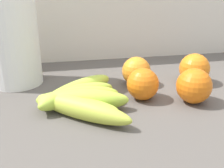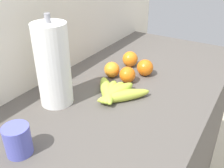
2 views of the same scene
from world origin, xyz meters
TOP-DOWN VIEW (x-y plane):
  - wall_back at (0.00, 0.36)m, footprint 1.84×0.06m
  - banana_bunch at (-0.08, 0.01)m, footprint 0.19×0.24m
  - orange_back_right at (0.06, 0.11)m, footprint 0.07×0.07m
  - orange_center at (0.20, 0.09)m, footprint 0.07×0.07m
  - orange_back_left at (0.05, 0.03)m, footprint 0.07×0.07m
  - orange_front at (0.15, -0.01)m, footprint 0.07×0.07m
  - paper_towel_roll at (-0.22, 0.17)m, footprint 0.12×0.12m
  - mug at (-0.47, 0.08)m, footprint 0.07×0.07m

SIDE VIEW (x-z plane):
  - wall_back at x=0.00m, z-range 0.00..1.30m
  - banana_bunch at x=-0.08m, z-range 0.91..0.96m
  - orange_back_left at x=0.05m, z-range 0.91..0.98m
  - orange_back_right at x=0.06m, z-range 0.91..0.98m
  - orange_center at x=0.20m, z-range 0.91..0.98m
  - orange_front at x=0.15m, z-range 0.91..0.98m
  - mug at x=-0.47m, z-range 0.91..1.00m
  - paper_towel_roll at x=-0.22m, z-range 0.90..1.22m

